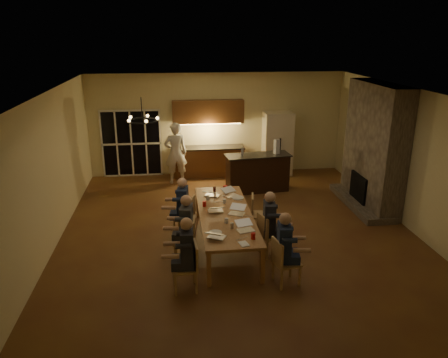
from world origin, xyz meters
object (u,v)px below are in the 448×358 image
(chair_left_mid, at_px, (184,240))
(redcup_near, at_px, (253,236))
(person_right_near, at_px, (284,248))
(person_left_mid, at_px, (187,228))
(bar_island, at_px, (257,173))
(laptop_c, at_px, (215,206))
(refrigerator, at_px, (277,143))
(mug_mid, at_px, (225,201))
(can_cola, at_px, (214,189))
(redcup_mid, at_px, (204,204))
(can_silver, at_px, (232,226))
(chair_right_mid, at_px, (271,234))
(laptop_f, at_px, (231,191))
(laptop_a, at_px, (217,232))
(bar_bottle, at_px, (242,151))
(laptop_b, at_px, (246,225))
(mug_back, at_px, (208,198))
(plate_near, at_px, (245,223))
(person_left_far, at_px, (183,207))
(chandelier, at_px, (142,121))
(person_right_mid, at_px, (269,224))
(chair_right_near, at_px, (287,262))
(person_left_near, at_px, (187,254))
(laptop_d, at_px, (237,209))
(chair_left_near, at_px, (185,267))
(plate_left, at_px, (215,233))
(mug_front, at_px, (226,221))
(standing_person, at_px, (176,153))
(chair_left_far, at_px, (184,216))
(chair_right_far, at_px, (261,214))
(plate_far, at_px, (238,198))
(bar_blender, at_px, (277,147))
(dining_table, at_px, (225,229))

(chair_left_mid, xyz_separation_m, redcup_near, (1.26, -0.75, 0.37))
(person_right_near, distance_m, person_left_mid, 2.02)
(bar_island, xyz_separation_m, laptop_c, (-1.53, -3.15, 0.32))
(refrigerator, bearing_deg, mug_mid, -117.57)
(can_cola, bearing_deg, laptop_c, -94.70)
(redcup_mid, xyz_separation_m, can_silver, (0.44, -1.20, 0.00))
(chair_right_mid, distance_m, laptop_f, 1.67)
(laptop_a, relative_size, bar_bottle, 1.33)
(laptop_b, bearing_deg, redcup_near, -91.66)
(mug_back, xyz_separation_m, plate_near, (0.63, -1.41, -0.04))
(person_left_far, distance_m, mug_mid, 0.94)
(person_right_near, bearing_deg, bar_island, 1.77)
(person_right_near, distance_m, chandelier, 3.63)
(refrigerator, xyz_separation_m, person_left_far, (-3.14, -4.23, -0.31))
(person_right_mid, bearing_deg, person_left_mid, 95.97)
(person_left_far, xyz_separation_m, laptop_a, (0.58, -1.68, 0.17))
(person_left_far, height_order, bar_bottle, person_left_far)
(can_silver, bearing_deg, person_right_near, -44.28)
(person_left_mid, height_order, mug_mid, person_left_mid)
(chair_right_near, bearing_deg, plate_near, 17.33)
(person_left_mid, distance_m, chandelier, 2.28)
(chair_left_mid, relative_size, laptop_b, 2.78)
(person_left_near, xyz_separation_m, laptop_b, (1.15, 0.69, 0.17))
(bar_island, xyz_separation_m, laptop_d, (-1.10, -3.35, 0.32))
(bar_island, distance_m, chair_left_mid, 4.41)
(mug_back, bearing_deg, chair_left_near, -104.27)
(bar_island, relative_size, plate_left, 7.13)
(mug_front, distance_m, can_silver, 0.28)
(standing_person, xyz_separation_m, can_silver, (1.01, -5.03, -0.12))
(chair_left_far, distance_m, redcup_near, 2.31)
(chair_left_mid, distance_m, chair_right_far, 2.08)
(chair_right_near, relative_size, mug_front, 8.90)
(plate_far, bearing_deg, laptop_d, -100.21)
(laptop_a, xyz_separation_m, bar_blender, (2.18, 4.43, 0.42))
(laptop_b, relative_size, bar_blender, 0.77)
(refrigerator, relative_size, redcup_mid, 16.67)
(laptop_d, height_order, bar_blender, bar_blender)
(laptop_a, bearing_deg, bar_bottle, -77.77)
(redcup_near, distance_m, plate_left, 0.75)
(laptop_b, bearing_deg, refrigerator, 57.49)
(laptop_b, xyz_separation_m, plate_far, (0.11, 1.73, -0.10))
(laptop_d, bearing_deg, dining_table, -173.98)
(plate_far, relative_size, bar_bottle, 1.16)
(chair_left_far, bearing_deg, can_silver, 48.58)
(bar_island, relative_size, chair_left_near, 2.07)
(dining_table, distance_m, plate_near, 0.78)
(bar_bottle, bearing_deg, person_left_near, -109.87)
(mug_back, height_order, can_cola, can_cola)
(laptop_c, bearing_deg, person_right_mid, 145.44)
(chair_right_near, relative_size, chair_right_far, 1.00)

